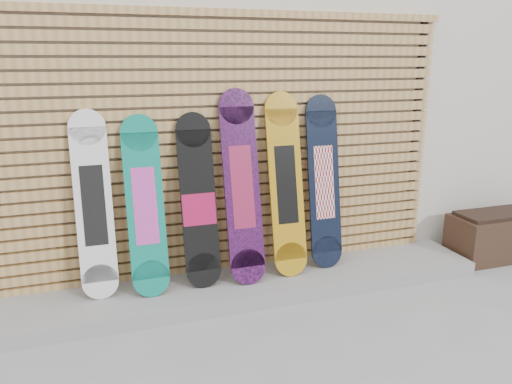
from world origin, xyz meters
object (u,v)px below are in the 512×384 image
(planter_box, at_px, (502,234))
(snowboard_1, at_px, (145,206))
(snowboard_5, at_px, (324,182))
(snowboard_0, at_px, (94,205))
(snowboard_2, at_px, (198,202))
(snowboard_3, at_px, (242,187))
(snowboard_4, at_px, (286,185))

(planter_box, xyz_separation_m, snowboard_1, (-3.43, 0.14, 0.58))
(snowboard_5, bearing_deg, snowboard_0, 179.79)
(snowboard_2, height_order, snowboard_3, snowboard_3)
(snowboard_1, height_order, snowboard_2, snowboard_2)
(snowboard_1, distance_m, snowboard_3, 0.79)
(snowboard_3, bearing_deg, snowboard_2, 175.54)
(snowboard_4, bearing_deg, snowboard_1, -179.84)
(snowboard_2, relative_size, snowboard_3, 0.89)
(snowboard_3, distance_m, snowboard_5, 0.77)
(planter_box, bearing_deg, snowboard_5, 174.51)
(snowboard_1, bearing_deg, snowboard_2, 1.57)
(snowboard_1, relative_size, snowboard_3, 0.88)
(snowboard_0, xyz_separation_m, snowboard_2, (0.80, -0.03, -0.04))
(snowboard_0, xyz_separation_m, snowboard_5, (1.92, -0.01, 0.03))
(snowboard_0, height_order, snowboard_3, snowboard_3)
(snowboard_2, distance_m, snowboard_4, 0.76)
(snowboard_0, relative_size, snowboard_5, 0.96)
(snowboard_2, bearing_deg, planter_box, -2.97)
(snowboard_4, xyz_separation_m, snowboard_5, (0.37, 0.03, -0.02))
(snowboard_1, bearing_deg, snowboard_0, 173.36)
(snowboard_1, distance_m, snowboard_2, 0.42)
(snowboard_2, bearing_deg, snowboard_4, -0.63)
(snowboard_2, relative_size, snowboard_4, 0.90)
(snowboard_5, bearing_deg, snowboard_3, -176.02)
(snowboard_3, relative_size, snowboard_4, 1.02)
(snowboard_3, xyz_separation_m, snowboard_4, (0.39, 0.02, -0.02))
(snowboard_1, relative_size, snowboard_2, 1.00)
(snowboard_0, xyz_separation_m, snowboard_4, (1.55, -0.04, 0.05))
(snowboard_4, distance_m, snowboard_5, 0.37)
(planter_box, bearing_deg, snowboard_3, 177.24)
(snowboard_4, bearing_deg, planter_box, -3.75)
(snowboard_0, distance_m, snowboard_2, 0.80)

